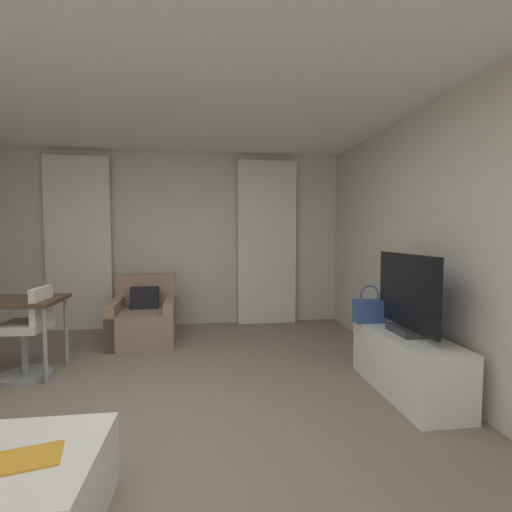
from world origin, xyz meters
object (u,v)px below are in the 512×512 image
(desk_chair, at_px, (29,337))
(magazine_open, at_px, (27,458))
(tv_flatscreen, at_px, (407,297))
(coffee_table, at_px, (25,496))
(armchair, at_px, (144,320))
(tv_console, at_px, (406,363))
(handbag_primary, at_px, (369,310))

(desk_chair, height_order, magazine_open, desk_chair)
(tv_flatscreen, bearing_deg, coffee_table, -154.64)
(armchair, height_order, magazine_open, armchair)
(armchair, bearing_deg, desk_chair, -129.45)
(desk_chair, bearing_deg, tv_console, -13.24)
(tv_console, bearing_deg, magazine_open, -154.25)
(armchair, xyz_separation_m, coffee_table, (-0.02, -3.10, -0.08))
(desk_chair, xyz_separation_m, handbag_primary, (3.31, -0.36, 0.25))
(coffee_table, height_order, magazine_open, magazine_open)
(magazine_open, bearing_deg, handbag_primary, 34.97)
(magazine_open, relative_size, tv_console, 0.26)
(magazine_open, bearing_deg, coffee_table, 137.19)
(coffee_table, bearing_deg, armchair, 89.66)
(desk_chair, relative_size, tv_console, 0.72)
(handbag_primary, bearing_deg, armchair, 148.90)
(tv_flatscreen, height_order, handbag_primary, tv_flatscreen)
(magazine_open, height_order, handbag_primary, handbag_primary)
(tv_console, bearing_deg, coffee_table, -155.03)
(coffee_table, distance_m, magazine_open, 0.20)
(tv_console, relative_size, handbag_primary, 3.32)
(armchair, xyz_separation_m, magazine_open, (0.01, -3.13, 0.12))
(desk_chair, height_order, handbag_primary, handbag_primary)
(armchair, height_order, tv_flatscreen, tv_flatscreen)
(desk_chair, xyz_separation_m, tv_console, (3.45, -0.81, -0.13))
(coffee_table, bearing_deg, magazine_open, -42.81)
(armchair, xyz_separation_m, tv_console, (2.55, -1.90, -0.01))
(tv_flatscreen, xyz_separation_m, handbag_primary, (-0.14, 0.43, -0.21))
(tv_console, distance_m, handbag_primary, 0.61)
(desk_chair, bearing_deg, tv_flatscreen, -12.91)
(magazine_open, bearing_deg, tv_console, 25.75)
(magazine_open, relative_size, handbag_primary, 0.87)
(coffee_table, distance_m, tv_flatscreen, 2.91)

